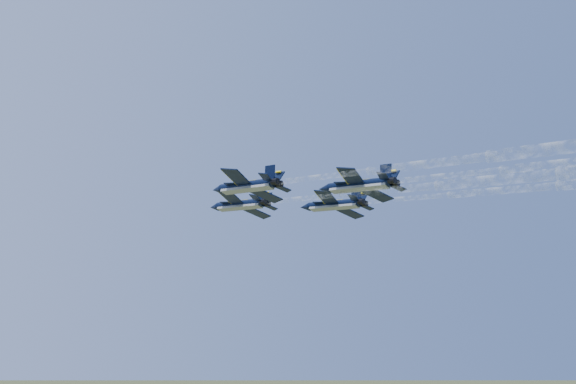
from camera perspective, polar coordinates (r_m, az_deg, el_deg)
jet_lead at (r=126.78m, az=-3.88°, el=-1.03°), size 11.27×15.40×4.55m
jet_left at (r=109.45m, az=-3.32°, el=0.45°), size 11.27×15.40×4.55m
jet_right at (r=126.76m, az=3.59°, el=-1.03°), size 11.27×15.40×4.55m
jet_slot at (r=109.05m, az=5.55°, el=0.52°), size 11.27×15.40×4.55m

